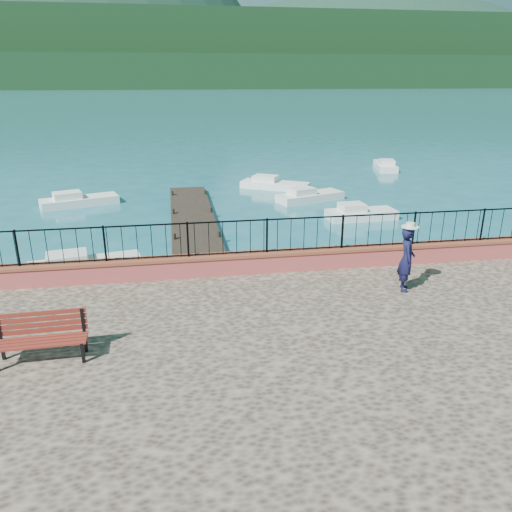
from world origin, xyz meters
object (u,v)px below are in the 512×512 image
object	(u,v)px
boat_0	(85,262)
boat_4	(275,182)
boat_1	(362,211)
boat_5	(385,164)
boat_2	(310,194)
person	(407,259)
boat_3	(79,198)
park_bench	(42,347)

from	to	relation	value
boat_0	boat_4	size ratio (longest dim) A/B	0.92
boat_1	boat_5	xyz separation A→B (m)	(6.74, 12.83, 0.00)
boat_0	boat_2	size ratio (longest dim) A/B	1.00
person	boat_2	size ratio (longest dim) A/B	0.45
boat_2	person	bearing A→B (deg)	-115.21
boat_3	boat_4	world-z (taller)	same
person	boat_1	size ratio (longest dim) A/B	0.51
boat_0	boat_3	size ratio (longest dim) A/B	0.96
boat_1	boat_2	bearing A→B (deg)	107.11
boat_2	boat_5	xyz separation A→B (m)	(8.19, 8.81, 0.00)
boat_0	boat_1	size ratio (longest dim) A/B	1.15
person	park_bench	bearing A→B (deg)	122.33
person	boat_0	xyz separation A→B (m)	(-8.99, 5.80, -1.65)
boat_3	person	bearing A→B (deg)	-75.15
boat_4	boat_2	bearing A→B (deg)	-39.12
boat_0	boat_2	distance (m)	13.98
boat_2	boat_4	size ratio (longest dim) A/B	0.91
boat_3	park_bench	bearing A→B (deg)	-102.01
person	boat_2	world-z (taller)	person
park_bench	boat_4	world-z (taller)	park_bench
person	boat_3	size ratio (longest dim) A/B	0.43
person	boat_2	distance (m)	15.09
park_bench	boat_5	distance (m)	31.65
boat_4	boat_5	distance (m)	10.91
boat_1	boat_5	distance (m)	14.50
park_bench	boat_3	world-z (taller)	park_bench
person	boat_0	distance (m)	10.82
park_bench	boat_4	distance (m)	22.23
boat_0	boat_5	distance (m)	25.96
boat_4	boat_5	bearing A→B (deg)	59.98
park_bench	person	world-z (taller)	person
person	boat_4	distance (m)	18.38
park_bench	boat_2	xyz separation A→B (m)	(10.12, 16.98, -1.09)
boat_1	boat_3	bearing A→B (deg)	157.27
person	boat_5	bearing A→B (deg)	-3.75
boat_0	boat_5	xyz separation A→B (m)	(18.78, 17.93, 0.00)
boat_2	boat_5	distance (m)	12.03
boat_1	boat_5	world-z (taller)	same
boat_1	boat_4	world-z (taller)	same
boat_0	boat_3	distance (m)	10.31
boat_1	boat_2	xyz separation A→B (m)	(-1.44, 4.02, 0.00)
park_bench	boat_2	bearing A→B (deg)	57.38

